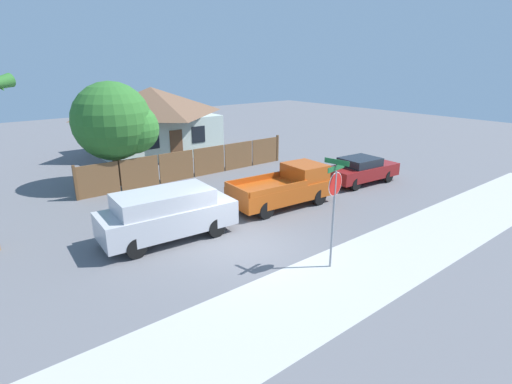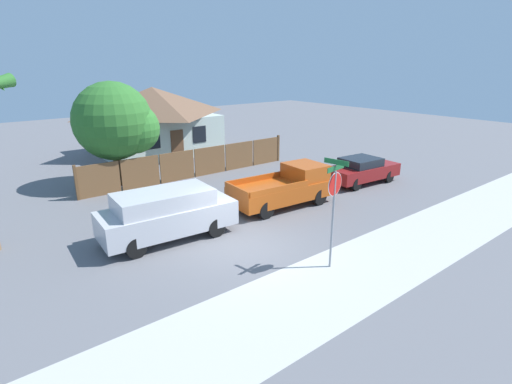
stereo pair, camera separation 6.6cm
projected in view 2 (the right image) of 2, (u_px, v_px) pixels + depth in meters
name	position (u px, v px, depth m)	size (l,w,h in m)	color
ground_plane	(247.00, 246.00, 14.08)	(80.00, 80.00, 0.00)	slate
sidewalk_strip	(323.00, 289.00, 11.41)	(36.00, 3.20, 0.01)	#B2B2AD
wooden_fence	(194.00, 163.00, 22.24)	(12.67, 0.12, 1.69)	brown
house	(154.00, 119.00, 28.01)	(8.12, 7.02, 4.55)	#B2C1B7
oak_tree	(118.00, 123.00, 20.13)	(4.14, 3.94, 5.32)	brown
red_suv	(167.00, 213.00, 14.38)	(4.97, 2.25, 1.84)	#B7B7BC
orange_pickup	(286.00, 187.00, 17.89)	(4.96, 2.30, 1.75)	#B74C14
parked_sedan	(362.00, 170.00, 21.20)	(4.25, 2.07, 1.38)	maroon
stop_sign	(334.00, 196.00, 11.92)	(0.90, 0.81, 3.49)	gray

